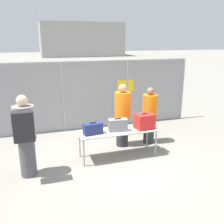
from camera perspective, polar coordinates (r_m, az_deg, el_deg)
name	(u,v)px	position (r m, az deg, el deg)	size (l,w,h in m)	color
ground_plane	(121,158)	(6.60, 2.08, -10.50)	(120.00, 120.00, 0.00)	gray
fence_section	(97,94)	(8.50, -3.55, 4.22)	(6.80, 0.07, 2.31)	#9EA0A5
inspection_table	(118,132)	(6.44, 1.40, -4.71)	(2.04, 0.65, 0.72)	#B2B2AD
suitcase_navy	(93,129)	(6.16, -4.39, -3.81)	(0.49, 0.27, 0.30)	navy
suitcase_grey	(118,125)	(6.33, 1.34, -3.00)	(0.50, 0.27, 0.34)	slate
suitcase_red	(144,121)	(6.57, 7.39, -2.11)	(0.52, 0.41, 0.41)	red
traveler_hooded	(25,134)	(5.69, -19.24, -4.72)	(0.46, 0.71, 1.86)	#4C4C51
security_worker_near	(122,115)	(7.04, 2.39, -0.60)	(0.45, 0.45, 1.80)	#2D2D33
security_worker_far	(149,115)	(7.34, 8.56, -0.63)	(0.41, 0.41, 1.67)	#2D2D33
utility_trailer	(113,98)	(11.31, 0.14, 3.17)	(4.14, 2.16, 0.70)	white
distant_hangar	(81,40)	(48.71, -7.16, 16.08)	(14.71, 8.09, 5.90)	#999993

